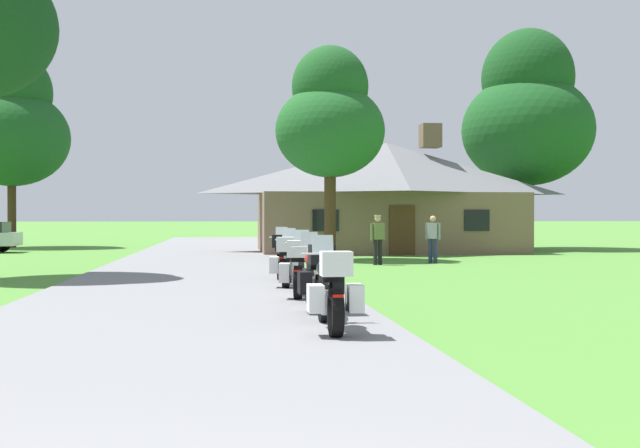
# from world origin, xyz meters

# --- Properties ---
(ground_plane) EXTENTS (500.00, 500.00, 0.00)m
(ground_plane) POSITION_xyz_m (0.00, 20.00, 0.00)
(ground_plane) COLOR #4C8433
(asphalt_driveway) EXTENTS (6.40, 80.00, 0.06)m
(asphalt_driveway) POSITION_xyz_m (0.00, 18.00, 0.03)
(asphalt_driveway) COLOR slate
(asphalt_driveway) RESTS_ON ground
(motorcycle_black_nearest_to_camera) EXTENTS (0.72, 2.08, 1.30)m
(motorcycle_black_nearest_to_camera) POSITION_xyz_m (2.14, 8.10, 0.61)
(motorcycle_black_nearest_to_camera) COLOR black
(motorcycle_black_nearest_to_camera) RESTS_ON asphalt_driveway
(motorcycle_red_second_in_row) EXTENTS (0.73, 2.08, 1.30)m
(motorcycle_red_second_in_row) POSITION_xyz_m (2.23, 10.56, 0.61)
(motorcycle_red_second_in_row) COLOR black
(motorcycle_red_second_in_row) RESTS_ON asphalt_driveway
(motorcycle_black_third_in_row) EXTENTS (0.90, 2.08, 1.30)m
(motorcycle_black_third_in_row) POSITION_xyz_m (2.14, 12.81, 0.61)
(motorcycle_black_third_in_row) COLOR black
(motorcycle_black_third_in_row) RESTS_ON asphalt_driveway
(motorcycle_silver_fourth_in_row) EXTENTS (0.88, 2.08, 1.30)m
(motorcycle_silver_fourth_in_row) POSITION_xyz_m (2.09, 15.26, 0.61)
(motorcycle_silver_fourth_in_row) COLOR black
(motorcycle_silver_fourth_in_row) RESTS_ON asphalt_driveway
(motorcycle_yellow_farthest_in_row) EXTENTS (0.68, 2.08, 1.30)m
(motorcycle_yellow_farthest_in_row) POSITION_xyz_m (2.11, 17.62, 0.62)
(motorcycle_yellow_farthest_in_row) COLOR black
(motorcycle_yellow_farthest_in_row) RESTS_ON asphalt_driveway
(stone_lodge) EXTENTS (12.30, 6.96, 5.95)m
(stone_lodge) POSITION_xyz_m (8.09, 33.16, 2.60)
(stone_lodge) COLOR brown
(stone_lodge) RESTS_ON ground
(bystander_gray_shirt_near_lodge) EXTENTS (0.46, 0.39, 1.67)m
(bystander_gray_shirt_near_lodge) POSITION_xyz_m (7.91, 24.27, 0.93)
(bystander_gray_shirt_near_lodge) COLOR navy
(bystander_gray_shirt_near_lodge) RESTS_ON ground
(bystander_olive_shirt_beside_signpost) EXTENTS (0.53, 0.32, 1.69)m
(bystander_olive_shirt_beside_signpost) POSITION_xyz_m (5.81, 23.55, 0.95)
(bystander_olive_shirt_beside_signpost) COLOR black
(bystander_olive_shirt_beside_signpost) RESTS_ON ground
(tree_left_far) EXTENTS (6.01, 6.01, 10.46)m
(tree_left_far) POSITION_xyz_m (-10.53, 40.57, 6.51)
(tree_left_far) COLOR #422D19
(tree_left_far) RESTS_ON ground
(tree_by_lodge_front) EXTENTS (4.12, 4.12, 8.06)m
(tree_by_lodge_front) POSITION_xyz_m (4.60, 26.72, 5.33)
(tree_by_lodge_front) COLOR #422D19
(tree_by_lodge_front) RESTS_ON ground
(tree_right_of_lodge) EXTENTS (6.60, 6.60, 11.12)m
(tree_right_of_lodge) POSITION_xyz_m (15.87, 35.65, 6.79)
(tree_right_of_lodge) COLOR #422D19
(tree_right_of_lodge) RESTS_ON ground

